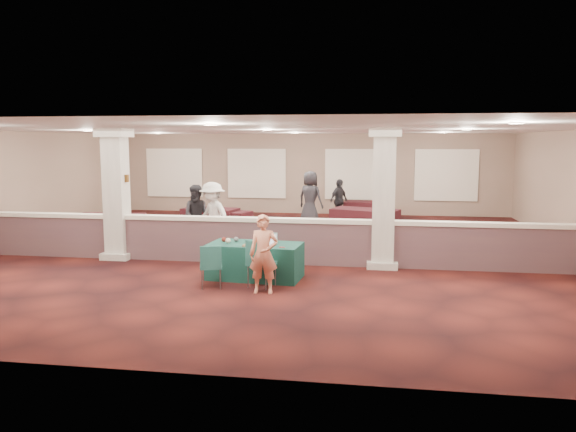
% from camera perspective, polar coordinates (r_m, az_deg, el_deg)
% --- Properties ---
extents(ground, '(16.00, 16.00, 0.00)m').
position_cam_1_polar(ground, '(15.00, -2.08, -3.55)').
color(ground, '#4A1712').
rests_on(ground, ground).
extents(wall_back, '(16.00, 0.04, 3.20)m').
position_cam_1_polar(wall_back, '(22.66, 1.78, 4.30)').
color(wall_back, '#89715E').
rests_on(wall_back, ground).
extents(wall_front, '(16.00, 0.04, 3.20)m').
position_cam_1_polar(wall_front, '(7.15, -14.49, -3.10)').
color(wall_front, '#89715E').
rests_on(wall_front, ground).
extents(ceiling, '(16.00, 16.00, 0.02)m').
position_cam_1_polar(ceiling, '(14.72, -2.14, 8.76)').
color(ceiling, silver).
rests_on(ceiling, wall_back).
extents(partition_wall, '(15.60, 0.28, 1.10)m').
position_cam_1_polar(partition_wall, '(13.45, -3.31, -2.40)').
color(partition_wall, '#5A3D47').
rests_on(partition_wall, ground).
extents(column_left, '(0.72, 0.72, 3.20)m').
position_cam_1_polar(column_left, '(14.46, -17.04, 2.26)').
color(column_left, beige).
rests_on(column_left, ground).
extents(column_right, '(0.72, 0.72, 3.20)m').
position_cam_1_polar(column_right, '(13.00, 9.69, 1.92)').
color(column_right, beige).
rests_on(column_right, ground).
extents(sconce_left, '(0.12, 0.12, 0.18)m').
position_cam_1_polar(sconce_left, '(14.56, -18.09, 3.68)').
color(sconce_left, brown).
rests_on(sconce_left, column_left).
extents(sconce_right, '(0.12, 0.12, 0.18)m').
position_cam_1_polar(sconce_right, '(14.31, -16.08, 3.70)').
color(sconce_right, brown).
rests_on(sconce_right, column_left).
extents(near_table, '(2.02, 1.13, 0.75)m').
position_cam_1_polar(near_table, '(11.98, -3.37, -4.58)').
color(near_table, '#0E342D').
rests_on(near_table, ground).
extents(conf_chair_main, '(0.61, 0.61, 0.97)m').
position_cam_1_polar(conf_chair_main, '(11.17, -2.92, -4.41)').
color(conf_chair_main, '#1C534F').
rests_on(conf_chair_main, ground).
extents(conf_chair_side, '(0.54, 0.54, 0.87)m').
position_cam_1_polar(conf_chair_side, '(11.23, -7.84, -4.73)').
color(conf_chair_side, '#1C534F').
rests_on(conf_chair_side, ground).
extents(woman, '(0.56, 0.39, 1.52)m').
position_cam_1_polar(woman, '(10.75, -2.49, -3.88)').
color(woman, tan).
rests_on(woman, ground).
extents(far_table_front_left, '(1.99, 1.10, 0.78)m').
position_cam_1_polar(far_table_front_left, '(17.23, -17.68, -1.14)').
color(far_table_front_left, black).
rests_on(far_table_front_left, ground).
extents(far_table_front_center, '(1.70, 1.04, 0.64)m').
position_cam_1_polar(far_table_front_center, '(15.32, 3.90, -2.10)').
color(far_table_front_center, black).
rests_on(far_table_front_center, ground).
extents(far_table_front_right, '(2.22, 1.60, 0.81)m').
position_cam_1_polar(far_table_front_right, '(17.62, 7.81, -0.61)').
color(far_table_front_right, black).
rests_on(far_table_front_right, ground).
extents(far_table_back_left, '(1.91, 1.18, 0.72)m').
position_cam_1_polar(far_table_back_left, '(18.61, -7.89, -0.32)').
color(far_table_back_left, black).
rests_on(far_table_back_left, ground).
extents(far_table_back_center, '(1.76, 1.24, 0.65)m').
position_cam_1_polar(far_table_back_center, '(18.47, -6.28, -0.47)').
color(far_table_back_center, black).
rests_on(far_table_back_center, ground).
extents(far_table_back_right, '(1.73, 0.94, 0.68)m').
position_cam_1_polar(far_table_back_right, '(21.10, 8.01, 0.55)').
color(far_table_back_right, black).
rests_on(far_table_back_right, ground).
extents(attendee_a, '(0.90, 0.61, 1.73)m').
position_cam_1_polar(attendee_a, '(15.54, -9.14, -0.02)').
color(attendee_a, black).
rests_on(attendee_a, ground).
extents(attendee_b, '(1.26, 1.10, 1.82)m').
position_cam_1_polar(attendee_b, '(15.21, -7.67, 0.01)').
color(attendee_b, '#BABAB5').
rests_on(attendee_b, ground).
extents(attendee_c, '(0.87, 0.99, 1.55)m').
position_cam_1_polar(attendee_c, '(20.43, 5.19, 1.59)').
color(attendee_c, black).
rests_on(attendee_c, ground).
extents(attendee_d, '(1.05, 0.84, 1.88)m').
position_cam_1_polar(attendee_d, '(19.60, 2.28, 1.85)').
color(attendee_d, black).
rests_on(attendee_d, ground).
extents(laptop_base, '(0.36, 0.26, 0.02)m').
position_cam_1_polar(laptop_base, '(11.77, -2.02, -2.89)').
color(laptop_base, silver).
rests_on(laptop_base, near_table).
extents(laptop_screen, '(0.34, 0.04, 0.23)m').
position_cam_1_polar(laptop_screen, '(11.86, -1.87, -2.21)').
color(laptop_screen, silver).
rests_on(laptop_screen, near_table).
extents(screen_glow, '(0.31, 0.03, 0.19)m').
position_cam_1_polar(screen_glow, '(11.86, -1.88, -2.29)').
color(screen_glow, silver).
rests_on(screen_glow, near_table).
extents(knitting, '(0.43, 0.34, 0.03)m').
position_cam_1_polar(knitting, '(11.65, -3.51, -2.98)').
color(knitting, '#B9641D').
rests_on(knitting, near_table).
extents(yarn_cream, '(0.11, 0.11, 0.11)m').
position_cam_1_polar(yarn_cream, '(11.98, -6.10, -2.52)').
color(yarn_cream, '#F1DEC7').
rests_on(yarn_cream, near_table).
extents(yarn_red, '(0.10, 0.10, 0.10)m').
position_cam_1_polar(yarn_red, '(12.18, -6.54, -2.38)').
color(yarn_red, maroon).
rests_on(yarn_red, near_table).
extents(yarn_grey, '(0.11, 0.11, 0.11)m').
position_cam_1_polar(yarn_grey, '(12.16, -5.29, -2.37)').
color(yarn_grey, '#4E4E53').
rests_on(yarn_grey, near_table).
extents(scissors, '(0.13, 0.04, 0.01)m').
position_cam_1_polar(scissors, '(11.46, -0.62, -3.19)').
color(scissors, '#B31315').
rests_on(scissors, near_table).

